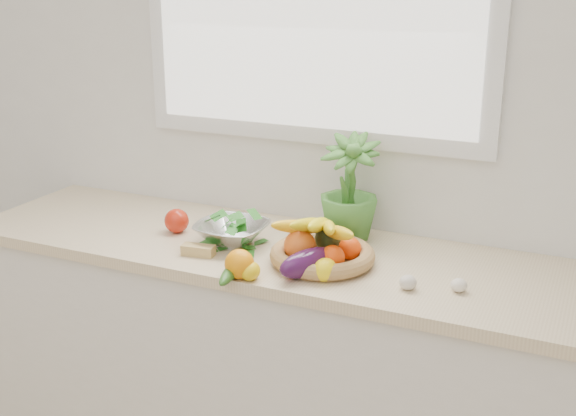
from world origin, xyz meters
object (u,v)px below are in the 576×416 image
at_px(fruit_basket, 321,249).
at_px(colander_with_spinach, 232,227).
at_px(cucumber, 232,270).
at_px(potted_herb, 349,187).
at_px(apple, 177,221).
at_px(eggplant, 309,263).

relative_size(fruit_basket, colander_with_spinach, 1.54).
xyz_separation_m(cucumber, potted_herb, (0.21, 0.44, 0.17)).
distance_m(apple, potted_herb, 0.62).
relative_size(cucumber, colander_with_spinach, 0.94).
distance_m(fruit_basket, colander_with_spinach, 0.34).
distance_m(eggplant, cucumber, 0.23).
relative_size(potted_herb, fruit_basket, 0.97).
height_order(apple, colander_with_spinach, colander_with_spinach).
bearing_deg(fruit_basket, potted_herb, 89.39).
distance_m(apple, cucumber, 0.45).
relative_size(apple, fruit_basket, 0.23).
relative_size(apple, cucumber, 0.38).
xyz_separation_m(cucumber, fruit_basket, (0.21, 0.21, 0.03)).
relative_size(apple, potted_herb, 0.24).
bearing_deg(apple, potted_herb, 17.71).
bearing_deg(eggplant, fruit_basket, 91.09).
bearing_deg(fruit_basket, cucumber, -135.10).
xyz_separation_m(potted_herb, colander_with_spinach, (-0.34, -0.21, -0.13)).
bearing_deg(colander_with_spinach, potted_herb, 31.46).
distance_m(eggplant, fruit_basket, 0.11).
distance_m(eggplant, colander_with_spinach, 0.36).
xyz_separation_m(apple, colander_with_spinach, (0.24, -0.02, 0.02)).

